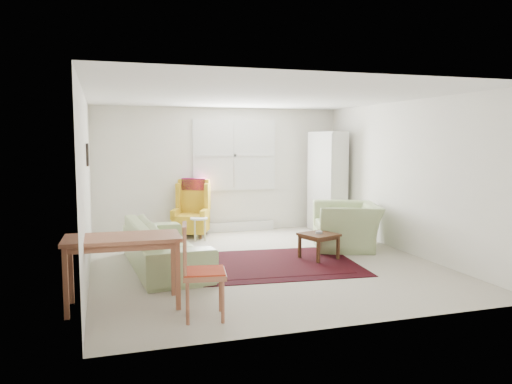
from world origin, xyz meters
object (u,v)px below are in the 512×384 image
object	(u,v)px
wingback_chair	(191,208)
stool	(199,229)
sofa	(165,236)
desk	(123,271)
armchair	(347,221)
desk_chair	(204,271)
cabinet	(328,182)
coffee_table	(319,246)

from	to	relation	value
wingback_chair	stool	distance (m)	0.55
sofa	desk	bearing A→B (deg)	153.39
armchair	desk	xyz separation A→B (m)	(-3.81, -1.99, -0.06)
sofa	desk_chair	xyz separation A→B (m)	(0.14, -2.20, 0.03)
sofa	wingback_chair	xyz separation A→B (m)	(0.77, 2.23, 0.08)
armchair	wingback_chair	distance (m)	3.00
cabinet	desk	size ratio (longest dim) A/B	1.60
coffee_table	desk_chair	size ratio (longest dim) A/B	0.50
cabinet	desk_chair	bearing A→B (deg)	-141.39
wingback_chair	cabinet	xyz separation A→B (m)	(2.77, -0.21, 0.46)
desk_chair	sofa	bearing A→B (deg)	13.17
sofa	coffee_table	size ratio (longest dim) A/B	4.67
armchair	stool	xyz separation A→B (m)	(-2.31, 1.39, -0.25)
coffee_table	cabinet	bearing A→B (deg)	61.72
desk	desk_chair	size ratio (longest dim) A/B	1.26
desk	desk_chair	xyz separation A→B (m)	(0.79, -0.63, 0.10)
stool	desk	world-z (taller)	desk
sofa	wingback_chair	bearing A→B (deg)	-23.20
wingback_chair	coffee_table	distance (m)	2.92
armchair	stool	distance (m)	2.71
desk	coffee_table	bearing A→B (deg)	24.71
sofa	stool	xyz separation A→B (m)	(0.84, 1.81, -0.26)
stool	wingback_chair	bearing A→B (deg)	99.38
coffee_table	stool	world-z (taller)	stool
coffee_table	cabinet	distance (m)	2.63
stool	cabinet	size ratio (longest dim) A/B	0.21
armchair	desk	world-z (taller)	armchair
wingback_chair	coffee_table	size ratio (longest dim) A/B	2.21
stool	cabinet	xyz separation A→B (m)	(2.70, 0.21, 0.79)
coffee_table	desk	world-z (taller)	desk
coffee_table	desk_chair	xyz separation A→B (m)	(-2.22, -2.02, 0.29)
desk	wingback_chair	bearing A→B (deg)	69.47
sofa	cabinet	distance (m)	4.12
wingback_chair	desk	distance (m)	4.07
sofa	desk_chair	bearing A→B (deg)	179.57
cabinet	desk	xyz separation A→B (m)	(-4.20, -3.59, -0.61)
wingback_chair	stool	size ratio (longest dim) A/B	2.57
desk_chair	coffee_table	bearing A→B (deg)	-38.25
stool	armchair	bearing A→B (deg)	-31.04
wingback_chair	stool	bearing A→B (deg)	-57.65
stool	desk	size ratio (longest dim) A/B	0.34
armchair	coffee_table	size ratio (longest dim) A/B	2.36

